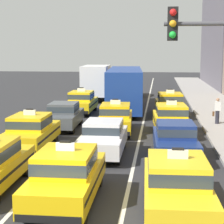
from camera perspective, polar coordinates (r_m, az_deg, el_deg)
name	(u,v)px	position (r m, az deg, el deg)	size (l,w,h in m)	color
lane_stripe_left_center	(103,112)	(30.14, -1.29, -0.06)	(0.14, 80.00, 0.01)	silver
lane_stripe_center_right	(145,113)	(29.86, 4.80, -0.17)	(0.14, 80.00, 0.01)	silver
taxi_left_second	(31,131)	(19.06, -11.54, -2.69)	(1.92, 4.60, 1.96)	black
sedan_left_third	(64,115)	(23.80, -6.89, -0.41)	(1.92, 4.36, 1.58)	black
taxi_left_fourth	(82,102)	(29.63, -4.37, 1.48)	(1.86, 4.57, 1.96)	black
box_truck_left_fifth	(97,81)	(38.07, -2.17, 4.45)	(2.52, 7.05, 3.27)	black
taxi_left_sixth	(106,85)	(44.84, -0.88, 3.94)	(1.86, 4.57, 1.96)	black
taxi_center_nearest	(67,175)	(12.26, -6.50, -8.94)	(1.87, 4.58, 1.96)	black
sedan_center_second	(104,137)	(17.58, -1.16, -3.58)	(1.79, 4.31, 1.58)	black
taxi_center_third	(115,118)	(22.45, 0.50, -0.81)	(2.04, 4.65, 1.96)	black
bus_center_fourth	(125,87)	(31.55, 1.88, 3.65)	(3.24, 11.34, 3.22)	black
taxi_center_fifth	(133,88)	(41.12, 3.09, 3.50)	(1.95, 4.61, 1.96)	black
taxi_right_nearest	(177,185)	(11.49, 9.25, -10.21)	(1.96, 4.62, 1.96)	black
sedan_right_second	(175,139)	(17.38, 9.02, -3.82)	(1.95, 4.38, 1.58)	black
taxi_right_third	(171,118)	(22.42, 8.45, -0.92)	(2.08, 4.66, 1.96)	black
taxi_right_fourth	(170,104)	(28.64, 8.28, 1.16)	(2.11, 4.67, 1.96)	black
pedestrian_by_storefront	(217,111)	(25.36, 14.84, 0.15)	(0.47, 0.24, 1.60)	#23232D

